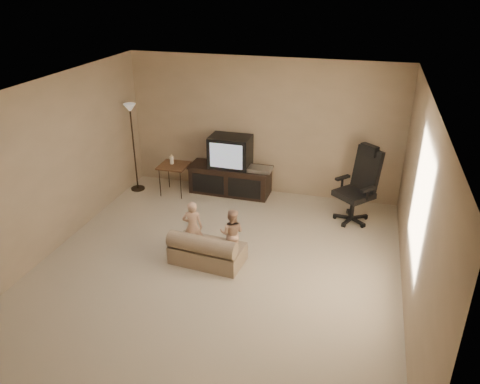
# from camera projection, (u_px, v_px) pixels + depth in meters

# --- Properties ---
(floor) EXTENTS (5.50, 5.50, 0.00)m
(floor) POSITION_uv_depth(u_px,v_px,m) (217.00, 269.00, 6.59)
(floor) COLOR #C3B19B
(floor) RESTS_ON ground
(room_shell) EXTENTS (5.50, 5.50, 5.50)m
(room_shell) POSITION_uv_depth(u_px,v_px,m) (214.00, 169.00, 5.94)
(room_shell) COLOR silver
(room_shell) RESTS_ON floor
(tv_stand) EXTENTS (1.56, 0.60, 1.11)m
(tv_stand) POSITION_uv_depth(u_px,v_px,m) (231.00, 170.00, 8.70)
(tv_stand) COLOR black
(tv_stand) RESTS_ON floor
(office_chair) EXTENTS (0.85, 0.85, 1.30)m
(office_chair) POSITION_uv_depth(u_px,v_px,m) (357.00, 195.00, 7.70)
(office_chair) COLOR black
(office_chair) RESTS_ON floor
(side_table) EXTENTS (0.52, 0.52, 0.77)m
(side_table) POSITION_uv_depth(u_px,v_px,m) (174.00, 166.00, 8.63)
(side_table) COLOR brown
(side_table) RESTS_ON floor
(floor_lamp) EXTENTS (0.26, 0.26, 1.67)m
(floor_lamp) POSITION_uv_depth(u_px,v_px,m) (132.00, 128.00, 8.50)
(floor_lamp) COLOR black
(floor_lamp) RESTS_ON floor
(child_sofa) EXTENTS (1.07, 0.68, 0.50)m
(child_sofa) POSITION_uv_depth(u_px,v_px,m) (206.00, 251.00, 6.64)
(child_sofa) COLOR tan
(child_sofa) RESTS_ON floor
(toddler_left) EXTENTS (0.34, 0.27, 0.82)m
(toddler_left) POSITION_uv_depth(u_px,v_px,m) (193.00, 227.00, 6.84)
(toddler_left) COLOR #DAA988
(toddler_left) RESTS_ON floor
(toddler_right) EXTENTS (0.38, 0.23, 0.75)m
(toddler_right) POSITION_uv_depth(u_px,v_px,m) (232.00, 233.00, 6.74)
(toddler_right) COLOR #DAA988
(toddler_right) RESTS_ON floor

